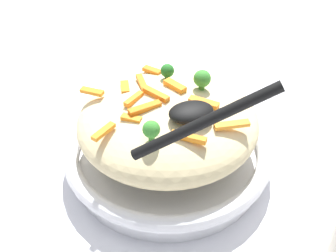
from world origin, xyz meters
The scene contains 21 objects.
ground_plane centered at (0.00, 0.00, 0.00)m, with size 2.40×2.40×0.00m, color silver.
serving_bowl centered at (0.00, 0.00, 0.03)m, with size 0.30×0.30×0.05m.
pasta_mound centered at (0.00, 0.00, 0.08)m, with size 0.25×0.24×0.08m, color beige.
carrot_piece_0 centered at (-0.02, 0.04, 0.12)m, with size 0.04×0.01×0.01m, color orange.
carrot_piece_1 centered at (-0.09, -0.04, 0.12)m, with size 0.03×0.01×0.01m, color orange.
carrot_piece_2 centered at (-0.06, -0.02, 0.12)m, with size 0.03×0.01×0.01m, color orange.
carrot_piece_3 centered at (-0.05, 0.05, 0.12)m, with size 0.03×0.01×0.01m, color orange.
carrot_piece_4 centered at (0.00, 0.08, 0.12)m, with size 0.03×0.01×0.01m, color orange.
carrot_piece_5 centered at (0.00, -0.08, 0.12)m, with size 0.04×0.01×0.01m, color orange.
carrot_piece_6 centered at (-0.01, 0.01, 0.13)m, with size 0.04×0.01×0.01m, color orange.
carrot_piece_7 centered at (-0.04, 0.01, 0.12)m, with size 0.03×0.01×0.01m, color orange.
carrot_piece_8 centered at (0.02, 0.02, 0.13)m, with size 0.03×0.01×0.01m, color orange.
carrot_piece_9 centered at (0.01, -0.04, 0.12)m, with size 0.04×0.01×0.01m, color orange.
carrot_piece_10 centered at (0.04, -0.02, 0.12)m, with size 0.04×0.01×0.01m, color orange.
carrot_piece_11 centered at (-0.04, -0.02, 0.12)m, with size 0.04×0.01×0.01m, color orange.
carrot_piece_12 centered at (-0.09, 0.05, 0.12)m, with size 0.03×0.01×0.01m, color orange.
carrot_piece_13 centered at (0.06, -0.07, 0.12)m, with size 0.04×0.01×0.01m, color orange.
broccoli_floret_0 centered at (0.01, 0.05, 0.13)m, with size 0.02×0.02×0.02m.
broccoli_floret_1 centered at (0.05, 0.01, 0.14)m, with size 0.02×0.02×0.03m.
broccoli_floret_2 centered at (-0.04, -0.07, 0.13)m, with size 0.02×0.02×0.03m.
serving_spoon centered at (0.01, -0.07, 0.15)m, with size 0.15×0.11×0.10m.
Camera 1 is at (-0.13, -0.40, 0.43)m, focal length 42.89 mm.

